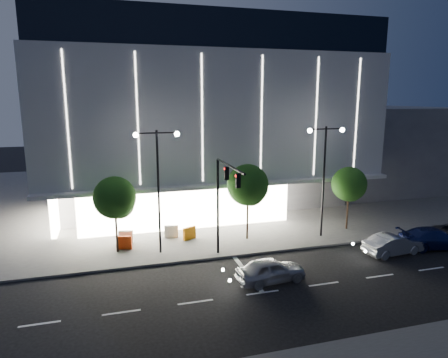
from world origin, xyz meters
TOP-DOWN VIEW (x-y plane):
  - ground at (0.00, 0.00)m, footprint 160.00×160.00m
  - sidewalk_museum at (5.00, 24.00)m, footprint 70.00×40.00m
  - museum at (2.98, 22.31)m, footprint 30.00×25.80m
  - annex_building at (26.00, 24.00)m, footprint 16.00×20.00m
  - traffic_mast at (1.00, 3.34)m, footprint 0.33×5.89m
  - street_lamp_west at (-3.00, 6.00)m, footprint 3.16×0.36m
  - street_lamp_east at (10.00, 6.00)m, footprint 3.16×0.36m
  - tree_left at (-5.97, 7.02)m, footprint 3.02×3.02m
  - tree_mid at (4.03, 7.02)m, footprint 3.25×3.25m
  - tree_right at (13.03, 7.02)m, footprint 2.91×2.91m
  - car_lead at (3.00, -0.29)m, footprint 4.53×2.17m
  - car_second at (13.24, 1.39)m, footprint 4.66×2.03m
  - car_third at (17.04, 1.62)m, footprint 5.56×2.86m
  - barrier_a at (-5.50, 7.36)m, footprint 1.13×0.50m
  - barrier_b at (-5.33, 8.61)m, footprint 1.13×0.49m
  - barrier_c at (-0.45, 8.09)m, footprint 1.10×0.69m
  - barrier_d at (-1.76, 8.92)m, footprint 1.13×0.48m

SIDE VIEW (x-z plane):
  - ground at x=0.00m, z-range 0.00..0.00m
  - sidewalk_museum at x=5.00m, z-range 0.00..0.15m
  - barrier_a at x=-5.50m, z-range 0.15..1.15m
  - barrier_b at x=-5.33m, z-range 0.15..1.15m
  - barrier_c at x=-0.45m, z-range 0.15..1.15m
  - barrier_d at x=-1.76m, z-range 0.15..1.15m
  - car_second at x=13.24m, z-range 0.00..1.49m
  - car_lead at x=3.00m, z-range 0.00..1.49m
  - car_third at x=17.04m, z-range 0.00..1.54m
  - tree_right at x=13.03m, z-range 1.13..6.64m
  - tree_left at x=-5.97m, z-range 1.17..6.90m
  - tree_mid at x=4.03m, z-range 1.26..7.41m
  - annex_building at x=26.00m, z-range 0.00..10.00m
  - traffic_mast at x=1.00m, z-range 1.49..8.56m
  - street_lamp_west at x=-3.00m, z-range 1.46..10.46m
  - street_lamp_east at x=10.00m, z-range 1.46..10.46m
  - museum at x=2.98m, z-range 0.27..18.27m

